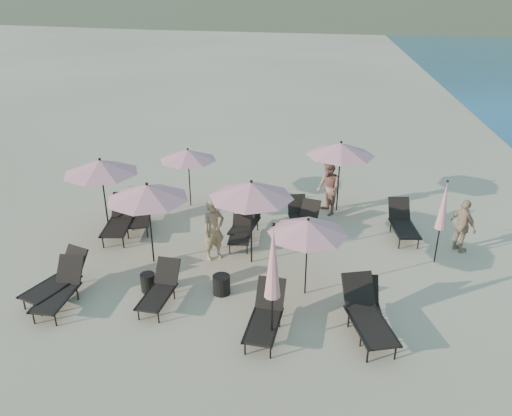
# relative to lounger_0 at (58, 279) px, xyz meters

# --- Properties ---
(ground) EXTENTS (800.00, 800.00, 0.00)m
(ground) POSITION_rel_lounger_0_xyz_m (4.66, -0.22, -0.46)
(ground) COLOR #D6BA8C
(ground) RESTS_ON ground
(lounger_0) EXTENTS (1.18, 1.82, 0.98)m
(lounger_0) POSITION_rel_lounger_0_xyz_m (0.00, 0.00, 0.00)
(lounger_0) COLOR black
(lounger_0) RESTS_ON ground
(lounger_1) EXTENTS (0.65, 1.64, 0.94)m
(lounger_1) POSITION_rel_lounger_0_xyz_m (0.25, -0.37, -0.02)
(lounger_1) COLOR black
(lounger_1) RESTS_ON ground
(lounger_2) EXTENTS (0.70, 1.55, 0.87)m
(lounger_2) POSITION_rel_lounger_0_xyz_m (2.50, -0.00, -0.05)
(lounger_2) COLOR black
(lounger_2) RESTS_ON ground
(lounger_3) EXTENTS (0.77, 1.71, 0.95)m
(lounger_3) POSITION_rel_lounger_0_xyz_m (5.04, -0.74, -0.01)
(lounger_3) COLOR black
(lounger_3) RESTS_ON ground
(lounger_4) EXTENTS (1.20, 1.96, 1.06)m
(lounger_4) POSITION_rel_lounger_0_xyz_m (7.16, -0.49, 0.04)
(lounger_4) COLOR black
(lounger_4) RESTS_ON ground
(lounger_5) EXTENTS (0.72, 1.58, 0.88)m
(lounger_5) POSITION_rel_lounger_0_xyz_m (7.20, -0.18, -0.04)
(lounger_5) COLOR black
(lounger_5) RESTS_ON ground
(lounger_6) EXTENTS (1.11, 1.89, 1.02)m
(lounger_6) POSITION_rel_lounger_0_xyz_m (0.59, 3.91, 0.02)
(lounger_6) COLOR black
(lounger_6) RESTS_ON ground
(lounger_7) EXTENTS (0.93, 1.90, 1.05)m
(lounger_7) POSITION_rel_lounger_0_xyz_m (0.22, 3.27, 0.03)
(lounger_7) COLOR black
(lounger_7) RESTS_ON ground
(lounger_8) EXTENTS (0.66, 1.61, 0.99)m
(lounger_8) POSITION_rel_lounger_0_xyz_m (3.85, 3.38, 0.01)
(lounger_8) COLOR black
(lounger_8) RESTS_ON ground
(lounger_9) EXTENTS (0.86, 1.74, 0.96)m
(lounger_9) POSITION_rel_lounger_0_xyz_m (3.93, 3.86, -0.01)
(lounger_9) COLOR black
(lounger_9) RESTS_ON ground
(lounger_10) EXTENTS (0.97, 1.61, 0.87)m
(lounger_10) POSITION_rel_lounger_0_xyz_m (5.65, 4.06, -0.05)
(lounger_10) COLOR black
(lounger_10) RESTS_ON ground
(lounger_11) EXTENTS (0.83, 1.74, 0.97)m
(lounger_11) POSITION_rel_lounger_0_xyz_m (8.50, 4.29, -0.00)
(lounger_11) COLOR black
(lounger_11) RESTS_ON ground
(lounger_12) EXTENTS (0.91, 1.61, 0.87)m
(lounger_12) POSITION_rel_lounger_0_xyz_m (5.47, 4.39, -0.05)
(lounger_12) COLOR black
(lounger_12) RESTS_ON ground
(umbrella_open_0) EXTENTS (2.12, 2.12, 2.28)m
(umbrella_open_0) POSITION_rel_lounger_0_xyz_m (1.70, 1.85, 1.56)
(umbrella_open_0) COLOR black
(umbrella_open_0) RESTS_ON ground
(umbrella_open_1) EXTENTS (2.19, 2.19, 2.35)m
(umbrella_open_1) POSITION_rel_lounger_0_xyz_m (4.32, 2.18, 1.62)
(umbrella_open_1) COLOR black
(umbrella_open_1) RESTS_ON ground
(umbrella_open_2) EXTENTS (1.86, 1.86, 2.01)m
(umbrella_open_2) POSITION_rel_lounger_0_xyz_m (5.81, 0.88, 1.32)
(umbrella_open_2) COLOR black
(umbrella_open_2) RESTS_ON ground
(umbrella_open_3) EXTENTS (1.87, 1.87, 2.02)m
(umbrella_open_3) POSITION_rel_lounger_0_xyz_m (1.74, 5.66, 1.33)
(umbrella_open_3) COLOR black
(umbrella_open_3) RESTS_ON ground
(umbrella_open_4) EXTENTS (2.19, 2.19, 2.36)m
(umbrella_open_4) POSITION_rel_lounger_0_xyz_m (6.62, 5.97, 1.63)
(umbrella_open_4) COLOR black
(umbrella_open_4) RESTS_ON ground
(umbrella_open_5) EXTENTS (2.16, 2.16, 2.33)m
(umbrella_open_5) POSITION_rel_lounger_0_xyz_m (-0.23, 3.43, 1.60)
(umbrella_open_5) COLOR black
(umbrella_open_5) RESTS_ON ground
(umbrella_closed_0) EXTENTS (0.33, 0.33, 2.81)m
(umbrella_closed_0) POSITION_rel_lounger_0_xyz_m (5.21, -1.13, 1.50)
(umbrella_closed_0) COLOR black
(umbrella_closed_0) RESTS_ON ground
(umbrella_closed_1) EXTENTS (0.28, 0.28, 2.36)m
(umbrella_closed_1) POSITION_rel_lounger_0_xyz_m (9.19, 2.83, 1.18)
(umbrella_closed_1) COLOR black
(umbrella_closed_1) RESTS_ON ground
(side_table_0) EXTENTS (0.36, 0.36, 0.46)m
(side_table_0) POSITION_rel_lounger_0_xyz_m (2.03, 0.47, -0.23)
(side_table_0) COLOR black
(side_table_0) RESTS_ON ground
(side_table_1) EXTENTS (0.43, 0.43, 0.47)m
(side_table_1) POSITION_rel_lounger_0_xyz_m (3.82, 0.61, -0.22)
(side_table_1) COLOR black
(side_table_1) RESTS_ON ground
(beachgoer_a) EXTENTS (0.74, 0.72, 1.71)m
(beachgoer_a) POSITION_rel_lounger_0_xyz_m (3.29, 2.26, 0.40)
(beachgoer_a) COLOR #9E7D56
(beachgoer_a) RESTS_ON ground
(beachgoer_b) EXTENTS (0.96, 1.05, 1.75)m
(beachgoer_b) POSITION_rel_lounger_0_xyz_m (6.30, 5.64, 0.42)
(beachgoer_b) COLOR #9F6652
(beachgoer_b) RESTS_ON ground
(beachgoer_c) EXTENTS (0.78, 0.96, 1.53)m
(beachgoer_c) POSITION_rel_lounger_0_xyz_m (9.98, 3.59, 0.31)
(beachgoer_c) COLOR tan
(beachgoer_c) RESTS_ON ground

